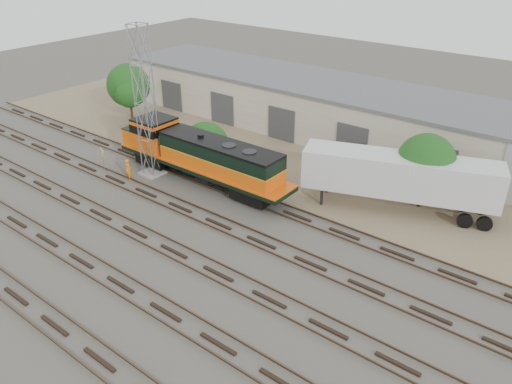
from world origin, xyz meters
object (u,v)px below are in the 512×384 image
Objects in this scene: signal_tower at (145,106)px; worker at (128,170)px; semi_trailer at (404,177)px; locomotive at (199,155)px.

worker is at bearing -107.58° from signal_tower.
worker is 0.13× the size of semi_trailer.
signal_tower is at bearing -159.28° from locomotive.
locomotive is at bearing -127.61° from worker.
locomotive is 1.21× the size of semi_trailer.
signal_tower reaches higher than worker.
locomotive is at bearing -179.50° from semi_trailer.
worker is (-4.97, -3.68, -1.44)m from locomotive.
locomotive is 8.96× the size of worker.
semi_trailer is (20.65, 9.49, 1.82)m from worker.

